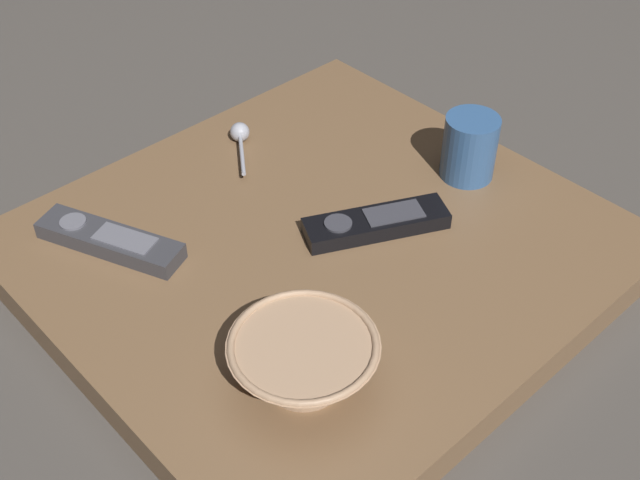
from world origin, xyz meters
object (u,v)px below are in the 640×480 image
(coffee_mug, at_px, (470,147))
(tv_remote_near, at_px, (110,240))
(tv_remote_far, at_px, (376,223))
(cereal_bowl, at_px, (304,359))
(teaspoon, at_px, (240,135))

(coffee_mug, relative_size, tv_remote_near, 0.46)
(coffee_mug, relative_size, tv_remote_far, 0.48)
(coffee_mug, bearing_deg, cereal_bowl, 105.92)
(teaspoon, distance_m, tv_remote_near, 0.27)
(cereal_bowl, distance_m, coffee_mug, 0.43)
(tv_remote_near, bearing_deg, cereal_bowl, -173.69)
(cereal_bowl, bearing_deg, coffee_mug, -74.08)
(teaspoon, height_order, tv_remote_far, teaspoon)
(cereal_bowl, relative_size, coffee_mug, 1.75)
(coffee_mug, bearing_deg, tv_remote_far, 89.21)
(teaspoon, bearing_deg, tv_remote_near, 104.65)
(cereal_bowl, xyz_separation_m, coffee_mug, (0.12, -0.41, 0.01))
(cereal_bowl, xyz_separation_m, tv_remote_far, (0.12, -0.23, -0.02))
(cereal_bowl, relative_size, tv_remote_near, 0.81)
(coffee_mug, bearing_deg, teaspoon, 33.66)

